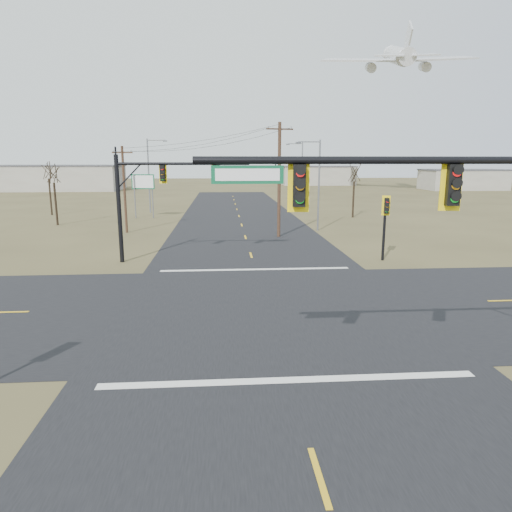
{
  "coord_description": "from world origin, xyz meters",
  "views": [
    {
      "loc": [
        -2.04,
        -20.7,
        6.85
      ],
      "look_at": [
        -0.44,
        1.0,
        2.27
      ],
      "focal_mm": 32.0,
      "sensor_mm": 36.0,
      "label": 1
    }
  ],
  "objects": [
    {
      "name": "pedestal_signal_ne",
      "position": [
        9.08,
        9.58,
        3.29
      ],
      "size": [
        0.67,
        0.59,
        4.53
      ],
      "rotation": [
        0.0,
        0.0,
        -0.4
      ],
      "color": "black",
      "rests_on": "ground"
    },
    {
      "name": "streetlight_c",
      "position": [
        -11.42,
        40.87,
        5.38
      ],
      "size": [
        2.67,
        0.3,
        9.59
      ],
      "rotation": [
        0.0,
        0.0,
        0.11
      ],
      "color": "slate",
      "rests_on": "ground"
    },
    {
      "name": "highway_sign",
      "position": [
        -11.43,
        34.95,
        3.76
      ],
      "size": [
        2.76,
        0.59,
        5.23
      ],
      "rotation": [
        0.0,
        0.0,
        -0.18
      ],
      "color": "slate",
      "rests_on": "ground"
    },
    {
      "name": "bare_tree_a",
      "position": [
        -19.82,
        29.54,
        5.6
      ],
      "size": [
        3.6,
        3.6,
        7.08
      ],
      "rotation": [
        0.0,
        0.0,
        0.29
      ],
      "color": "black",
      "rests_on": "ground"
    },
    {
      "name": "stop_bar_near",
      "position": [
        0.0,
        -7.5,
        0.03
      ],
      "size": [
        12.0,
        0.4,
        0.01
      ],
      "primitive_type": "cube",
      "color": "silver",
      "rests_on": "road_ns"
    },
    {
      "name": "mast_arm_near",
      "position": [
        4.28,
        -9.26,
        5.41
      ],
      "size": [
        10.79,
        0.48,
        7.45
      ],
      "rotation": [
        0.0,
        0.0,
        -0.15
      ],
      "color": "black",
      "rests_on": "ground"
    },
    {
      "name": "road_ns",
      "position": [
        0.0,
        0.0,
        0.01
      ],
      "size": [
        14.0,
        160.0,
        0.02
      ],
      "primitive_type": "cube",
      "color": "black",
      "rests_on": "ground"
    },
    {
      "name": "ground",
      "position": [
        0.0,
        0.0,
        0.0
      ],
      "size": [
        320.0,
        320.0,
        0.0
      ],
      "primitive_type": "plane",
      "color": "brown",
      "rests_on": "ground"
    },
    {
      "name": "warehouse_right",
      "position": [
        55.0,
        85.0,
        2.25
      ],
      "size": [
        18.0,
        10.0,
        4.5
      ],
      "primitive_type": "cube",
      "color": "#ACA698",
      "rests_on": "ground"
    },
    {
      "name": "stop_bar_far",
      "position": [
        0.0,
        7.5,
        0.03
      ],
      "size": [
        12.0,
        0.4,
        0.01
      ],
      "primitive_type": "cube",
      "color": "silver",
      "rests_on": "road_ns"
    },
    {
      "name": "road_ew",
      "position": [
        0.0,
        0.0,
        0.01
      ],
      "size": [
        160.0,
        14.0,
        0.02
      ],
      "primitive_type": "cube",
      "color": "black",
      "rests_on": "ground"
    },
    {
      "name": "jet_airliner",
      "position": [
        32.65,
        72.0,
        26.82
      ],
      "size": [
        21.82,
        22.97,
        13.06
      ],
      "rotation": [
        0.0,
        -0.26,
        1.42
      ],
      "color": "silver"
    },
    {
      "name": "bare_tree_b",
      "position": [
        -23.81,
        39.17,
        5.63
      ],
      "size": [
        3.28,
        3.28,
        7.04
      ],
      "rotation": [
        0.0,
        0.0,
        -0.21
      ],
      "color": "black",
      "rests_on": "ground"
    },
    {
      "name": "warehouse_left",
      "position": [
        -40.0,
        90.0,
        2.75
      ],
      "size": [
        28.0,
        14.0,
        5.5
      ],
      "primitive_type": "cube",
      "color": "#ACA698",
      "rests_on": "ground"
    },
    {
      "name": "streetlight_a",
      "position": [
        7.18,
        23.62,
        4.93
      ],
      "size": [
        2.46,
        0.39,
        8.78
      ],
      "rotation": [
        0.0,
        0.0,
        0.39
      ],
      "color": "slate",
      "rests_on": "ground"
    },
    {
      "name": "utility_pole_far",
      "position": [
        -11.31,
        23.73,
        4.29
      ],
      "size": [
        1.98,
        0.47,
        8.16
      ],
      "rotation": [
        0.0,
        0.0,
        -0.18
      ],
      "color": "#49301F",
      "rests_on": "ground"
    },
    {
      "name": "streetlight_b",
      "position": [
        10.2,
        50.75,
        5.36
      ],
      "size": [
        2.67,
        0.33,
        9.56
      ],
      "rotation": [
        0.0,
        0.0,
        0.18
      ],
      "color": "slate",
      "rests_on": "ground"
    },
    {
      "name": "mast_arm_far",
      "position": [
        -6.03,
        10.47,
        5.21
      ],
      "size": [
        8.92,
        0.56,
        7.23
      ],
      "rotation": [
        0.0,
        0.0,
        -0.34
      ],
      "color": "black",
      "rests_on": "ground"
    },
    {
      "name": "bare_tree_c",
      "position": [
        13.85,
        33.87,
        5.47
      ],
      "size": [
        3.9,
        3.9,
        6.97
      ],
      "rotation": [
        0.0,
        0.0,
        0.43
      ],
      "color": "black",
      "rests_on": "ground"
    },
    {
      "name": "utility_pole_near",
      "position": [
        3.04,
        20.14,
        5.23
      ],
      "size": [
        2.44,
        0.64,
        10.12
      ],
      "rotation": [
        0.0,
        0.0,
        0.21
      ],
      "color": "#49301F",
      "rests_on": "ground"
    },
    {
      "name": "warehouse_mid",
      "position": [
        25.0,
        110.0,
        2.5
      ],
      "size": [
        20.0,
        12.0,
        5.0
      ],
      "primitive_type": "cube",
      "color": "#ACA698",
      "rests_on": "ground"
    }
  ]
}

